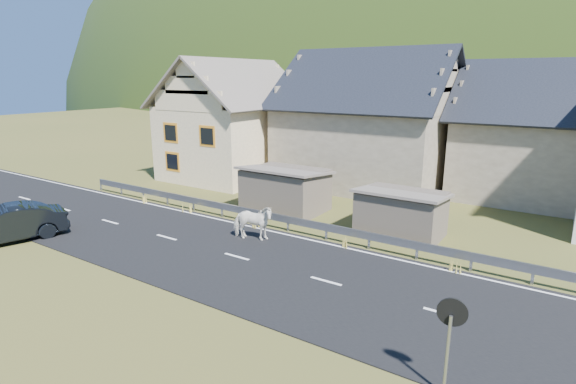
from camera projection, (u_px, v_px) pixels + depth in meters
The scene contains 14 objects.
ground at pixel (237, 258), 17.71m from camera, with size 160.00×160.00×0.00m, color #3E451C.
road at pixel (237, 257), 17.70m from camera, with size 60.00×7.00×0.04m, color black.
lane_markings at pixel (237, 257), 17.70m from camera, with size 60.00×6.60×0.01m, color silver.
guardrail at pixel (288, 220), 20.55m from camera, with size 28.10×0.09×0.75m.
shed_left at pixel (285, 190), 23.76m from camera, with size 4.30×3.30×2.40m, color brown.
shed_right at pixel (401, 214), 19.93m from camera, with size 3.80×2.90×2.20m, color brown.
house_cream at pixel (234, 114), 31.65m from camera, with size 7.80×9.80×8.30m.
house_stone_a at pixel (370, 113), 29.24m from camera, with size 10.80×9.80×8.90m.
house_stone_b at pixel (547, 125), 25.65m from camera, with size 9.80×8.80×8.10m.
mountain at pixel (560, 152), 165.86m from camera, with size 440.00×280.00×260.00m, color #20390E.
conifer_patch at pixel (329, 80), 134.51m from camera, with size 76.00×50.00×28.00m, color black.
horse at pixel (252, 222), 19.36m from camera, with size 1.87×0.85×1.58m, color white.
car at pixel (6, 225), 19.25m from camera, with size 1.64×4.70×1.55m, color black.
traffic_mirror at pixel (451, 325), 9.67m from camera, with size 0.65×0.22×2.36m.
Camera 1 is at (10.74, -12.70, 6.92)m, focal length 28.00 mm.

